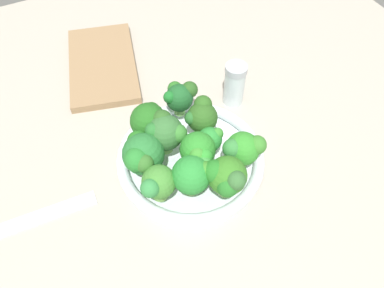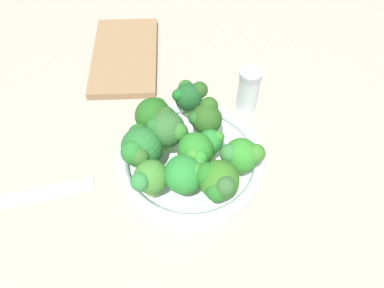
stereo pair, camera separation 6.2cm
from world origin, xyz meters
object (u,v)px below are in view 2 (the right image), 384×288
broccoli_floret_3 (140,147)px  broccoli_floret_10 (217,181)px  broccoli_floret_7 (186,174)px  cutting_board (125,56)px  broccoli_floret_4 (155,116)px  broccoli_floret_6 (241,155)px  broccoli_floret_2 (189,95)px  broccoli_floret_9 (167,130)px  bowl (192,161)px  broccoli_floret_8 (206,118)px  pepper_shaker (248,90)px  broccoli_floret_0 (149,178)px  broccoli_floret_1 (194,153)px  broccoli_floret_5 (210,142)px

broccoli_floret_3 → broccoli_floret_10: size_ratio=1.05×
broccoli_floret_7 → cutting_board: 38.75cm
broccoli_floret_4 → broccoli_floret_6: size_ratio=1.10×
broccoli_floret_2 → broccoli_floret_10: broccoli_floret_10 is taller
broccoli_floret_7 → broccoli_floret_9: 9.01cm
broccoli_floret_7 → broccoli_floret_10: size_ratio=0.97×
bowl → broccoli_floret_2: bearing=-14.2°
broccoli_floret_7 → broccoli_floret_8: 11.55cm
broccoli_floret_10 → pepper_shaker: 23.92cm
broccoli_floret_3 → broccoli_floret_7: broccoli_floret_7 is taller
broccoli_floret_8 → pepper_shaker: 13.47cm
bowl → broccoli_floret_4: bearing=35.1°
broccoli_floret_8 → broccoli_floret_0: bearing=125.7°
bowl → broccoli_floret_8: size_ratio=3.42×
pepper_shaker → broccoli_floret_6: bearing=153.2°
cutting_board → broccoli_floret_6: bearing=-161.8°
broccoli_floret_1 → broccoli_floret_8: bearing=-33.6°
broccoli_floret_2 → broccoli_floret_7: (-16.00, 5.37, 0.58)cm
broccoli_floret_5 → broccoli_floret_9: size_ratio=0.71×
broccoli_floret_0 → broccoli_floret_3: broccoli_floret_3 is taller
broccoli_floret_2 → broccoli_floret_10: bearing=175.8°
bowl → broccoli_floret_3: bearing=83.4°
broccoli_floret_2 → broccoli_floret_0: bearing=144.2°
bowl → broccoli_floret_0: bearing=121.3°
broccoli_floret_5 → broccoli_floret_7: broccoli_floret_7 is taller
broccoli_floret_9 → pepper_shaker: broccoli_floret_9 is taller
broccoli_floret_2 → broccoli_floret_3: broccoli_floret_3 is taller
broccoli_floret_4 → broccoli_floret_6: broccoli_floret_4 is taller
bowl → broccoli_floret_5: broccoli_floret_5 is taller
broccoli_floret_4 → broccoli_floret_9: bearing=-161.8°
bowl → broccoli_floret_9: broccoli_floret_9 is taller
broccoli_floret_3 → broccoli_floret_10: (-9.86, -9.35, 0.65)cm
broccoli_floret_6 → broccoli_floret_1: bearing=71.6°
bowl → broccoli_floret_9: (2.83, 3.32, 6.26)cm
broccoli_floret_9 → broccoli_floret_2: bearing=-39.7°
broccoli_floret_9 → broccoli_floret_10: (-11.74, -4.45, 0.22)cm
broccoli_floret_7 → broccoli_floret_8: (9.62, -6.39, -0.07)cm
broccoli_floret_6 → broccoli_floret_10: 6.62cm
broccoli_floret_2 → broccoli_floret_7: bearing=161.5°
broccoli_floret_8 → broccoli_floret_9: bearing=95.2°
broccoli_floret_6 → broccoli_floret_9: bearing=51.1°
broccoli_floret_8 → broccoli_floret_9: (-0.62, 6.84, 0.15)cm
broccoli_floret_7 → broccoli_floret_10: 4.86cm
broccoli_floret_4 → bowl: bearing=-144.9°
broccoli_floret_1 → broccoli_floret_3: same height
broccoli_floret_6 → bowl: bearing=51.9°
broccoli_floret_0 → broccoli_floret_9: 9.20cm
broccoli_floret_6 → pepper_shaker: 17.85cm
bowl → pepper_shaker: bearing=-53.6°
broccoli_floret_8 → broccoli_floret_7: bearing=146.4°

